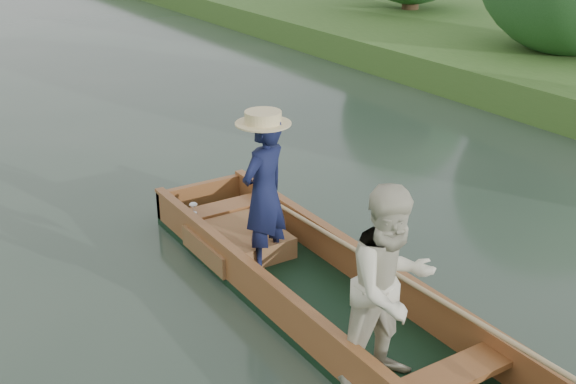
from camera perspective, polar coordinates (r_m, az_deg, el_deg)
ground at (r=6.65m, az=2.81°, el=-9.28°), size 120.00×120.00×0.00m
punt at (r=6.22m, az=2.86°, el=-5.97°), size 1.19×5.18×1.67m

